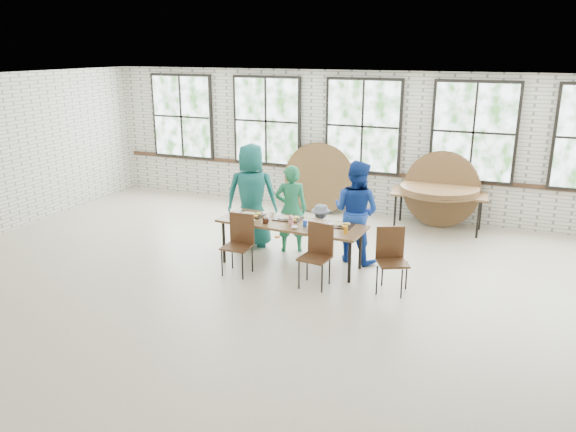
{
  "coord_description": "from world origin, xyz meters",
  "views": [
    {
      "loc": [
        3.06,
        -6.94,
        3.45
      ],
      "look_at": [
        0.0,
        0.4,
        1.05
      ],
      "focal_mm": 35.0,
      "sensor_mm": 36.0,
      "label": 1
    }
  ],
  "objects_px": {
    "dining_table": "(291,226)",
    "chair_near_right": "(318,249)",
    "chair_near_left": "(239,239)",
    "storage_table": "(439,195)"
  },
  "relations": [
    {
      "from": "chair_near_left",
      "to": "chair_near_right",
      "type": "relative_size",
      "value": 1.0
    },
    {
      "from": "dining_table",
      "to": "chair_near_right",
      "type": "relative_size",
      "value": 2.57
    },
    {
      "from": "chair_near_left",
      "to": "chair_near_right",
      "type": "xyz_separation_m",
      "value": [
        1.3,
        0.01,
        0.0
      ]
    },
    {
      "from": "chair_near_left",
      "to": "chair_near_right",
      "type": "distance_m",
      "value": 1.3
    },
    {
      "from": "dining_table",
      "to": "chair_near_left",
      "type": "xyz_separation_m",
      "value": [
        -0.65,
        -0.56,
        -0.13
      ]
    },
    {
      "from": "dining_table",
      "to": "chair_near_left",
      "type": "bearing_deg",
      "value": -136.41
    },
    {
      "from": "dining_table",
      "to": "storage_table",
      "type": "bearing_deg",
      "value": 59.65
    },
    {
      "from": "chair_near_right",
      "to": "storage_table",
      "type": "xyz_separation_m",
      "value": [
        1.26,
        3.45,
        0.13
      ]
    },
    {
      "from": "dining_table",
      "to": "chair_near_left",
      "type": "distance_m",
      "value": 0.87
    },
    {
      "from": "chair_near_left",
      "to": "chair_near_right",
      "type": "height_order",
      "value": "same"
    }
  ]
}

